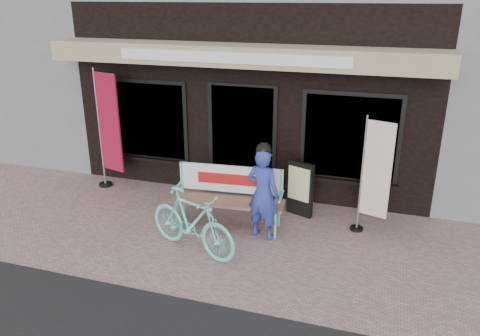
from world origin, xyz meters
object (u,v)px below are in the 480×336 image
(bicycle, at_px, (192,222))
(menu_stand, at_px, (300,188))
(person, at_px, (263,192))
(nobori_red, at_px, (108,129))
(bench, at_px, (229,192))
(nobori_cream, at_px, (374,176))

(bicycle, relative_size, menu_stand, 1.68)
(person, height_order, nobori_red, nobori_red)
(bench, bearing_deg, person, -25.80)
(nobori_red, bearing_deg, bicycle, -20.58)
(menu_stand, bearing_deg, bicycle, -106.30)
(nobori_red, relative_size, menu_stand, 2.43)
(nobori_red, height_order, nobori_cream, nobori_red)
(person, relative_size, nobori_cream, 0.81)
(nobori_red, xyz_separation_m, nobori_cream, (5.08, -0.40, -0.23))
(nobori_red, distance_m, nobori_cream, 5.10)
(bicycle, bearing_deg, person, -29.25)
(bench, bearing_deg, menu_stand, 29.20)
(bench, xyz_separation_m, nobori_red, (-2.77, 0.79, 0.65))
(bicycle, bearing_deg, menu_stand, -16.78)
(nobori_red, distance_m, menu_stand, 3.92)
(person, bearing_deg, nobori_cream, 34.59)
(person, xyz_separation_m, nobori_red, (-3.43, 1.04, 0.46))
(bench, height_order, bicycle, bench)
(nobori_cream, distance_m, menu_stand, 1.38)
(nobori_red, bearing_deg, person, -1.76)
(nobori_cream, relative_size, menu_stand, 1.99)
(bench, height_order, nobori_red, nobori_red)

